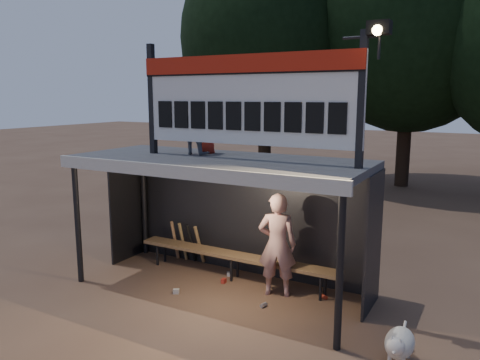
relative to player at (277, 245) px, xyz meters
The scene contains 12 objects.
ground 1.34m from the player, 162.58° to the right, with size 80.00×80.00×0.00m, color brown.
player is the anchor object (origin of this frame).
child_a 2.55m from the player, behind, with size 0.56×0.44×1.15m, color slate.
child_b 2.38m from the player, behind, with size 0.42×0.27×0.86m, color #AF291A.
dugout_shelter 1.37m from the player, behind, with size 5.10×2.08×2.32m.
scoreboard_assembly 2.50m from the player, 142.58° to the right, with size 4.10×0.27×1.99m.
bench 1.09m from the player, 165.66° to the left, with size 4.00×0.35×0.48m.
tree_left 11.84m from the player, 117.12° to the left, with size 6.46×6.46×9.27m.
tree_mid 12.38m from the player, 89.82° to the left, with size 7.22×7.22×10.36m.
dog 2.59m from the player, 27.96° to the right, with size 0.36×0.81×0.49m.
bats 2.32m from the player, 166.88° to the left, with size 0.67×0.35×0.84m.
litter 1.05m from the player, 164.30° to the right, with size 2.41×1.24×0.08m.
Camera 1 is at (4.05, -6.56, 3.34)m, focal length 35.00 mm.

